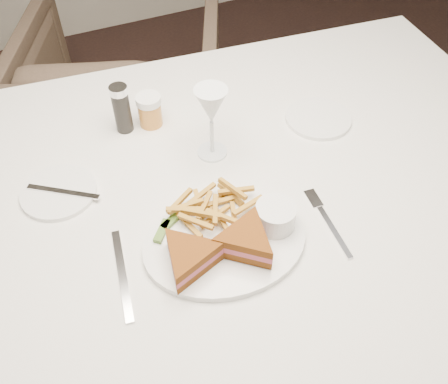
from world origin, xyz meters
name	(u,v)px	position (x,y,z in m)	size (l,w,h in m)	color
table	(216,286)	(0.10, 0.38, 0.38)	(1.59, 1.06, 0.75)	silver
chair_far	(127,94)	(0.13, 1.32, 0.36)	(0.71, 0.66, 0.73)	#49392D
table_setting	(211,198)	(0.07, 0.34, 0.79)	(0.79, 0.66, 0.18)	white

